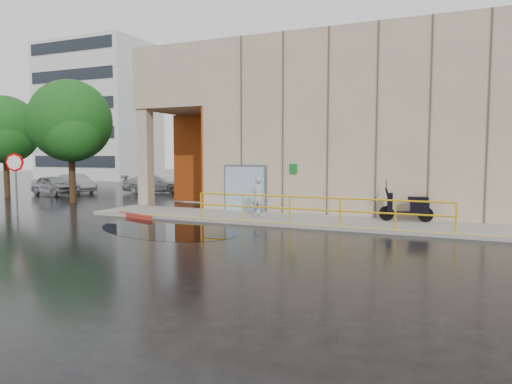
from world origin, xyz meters
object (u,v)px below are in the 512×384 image
scooter (407,198)px  car_c (154,184)px  car_b (76,183)px  red_curb (134,216)px  tree_far (5,132)px  stop_sign (15,170)px  tree_near (71,124)px  person (258,197)px  car_a (54,185)px

scooter → car_c: 20.05m
scooter → car_b: (-23.28, 6.75, -0.38)m
red_curb → tree_far: bearing=161.0°
stop_sign → car_b: bearing=124.0°
scooter → tree_near: size_ratio=0.30×
scooter → tree_near: (-17.99, 1.19, 3.37)m
person → red_curb: person is taller
tree_near → tree_far: bearing=170.9°
person → tree_near: (-12.28, 2.30, 3.42)m
red_curb → tree_far: 14.98m
car_a → tree_near: tree_near is taller
tree_near → stop_sign: bearing=-71.3°
car_a → car_b: 2.45m
car_b → person: bearing=-92.8°
car_a → tree_far: (-1.75, -2.10, 3.47)m
stop_sign → car_a: stop_sign is taller
red_curb → tree_far: tree_far is taller
red_curb → car_b: bearing=143.3°
scooter → tree_far: (-24.57, 2.24, 3.09)m
car_b → scooter: bearing=-84.8°
tree_far → stop_sign: bearing=-36.3°
stop_sign → car_c: size_ratio=0.64×
person → car_a: person is taller
car_c → car_b: bearing=82.9°
person → red_curb: size_ratio=0.70×
scooter → car_a: bearing=161.2°
car_a → car_b: car_a is taller
car_a → tree_far: bearing=154.7°
car_a → red_curb: bearing=-105.3°
person → tree_near: size_ratio=0.24×
person → car_a: (-17.11, 5.45, -0.33)m
person → stop_sign: bearing=10.2°
tree_far → car_b: bearing=74.1°
scooter → red_curb: (-10.93, -2.45, -0.95)m
scooter → car_a: (-22.82, 4.34, -0.37)m
car_a → tree_near: 6.88m
car_c → tree_far: 9.90m
person → car_a: bearing=-22.0°
stop_sign → red_curb: bearing=15.1°
stop_sign → red_curb: size_ratio=1.16×
stop_sign → tree_near: (-1.70, 5.03, 2.40)m
stop_sign → scooter: bearing=13.8°
car_c → tree_far: tree_far is taller
person → stop_sign: 10.97m
stop_sign → car_c: bearing=98.3°
person → car_c: 15.79m
stop_sign → tree_near: tree_near is taller
car_b → red_curb: bearing=-105.3°
scooter → red_curb: size_ratio=0.85×
scooter → car_a: size_ratio=0.52×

